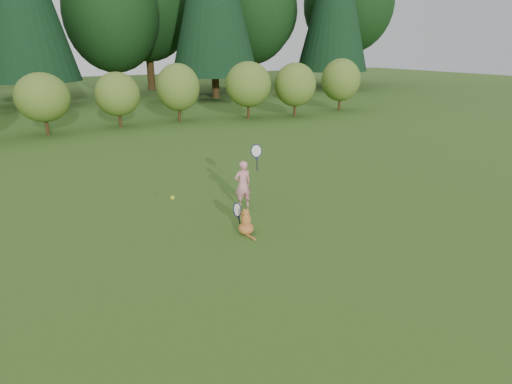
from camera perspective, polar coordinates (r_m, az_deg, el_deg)
ground at (r=8.19m, az=1.46°, el=-6.46°), size 100.00×100.00×0.00m
shrub_row at (r=19.86m, az=-18.01°, el=11.95°), size 28.00×3.00×2.80m
child at (r=9.63m, az=-1.70°, el=1.17°), size 0.61×0.37×1.63m
cat at (r=8.39m, az=-1.40°, el=-3.82°), size 0.50×0.75×0.71m
tennis_ball at (r=8.03m, az=-11.07°, el=-0.74°), size 0.08×0.08×0.08m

